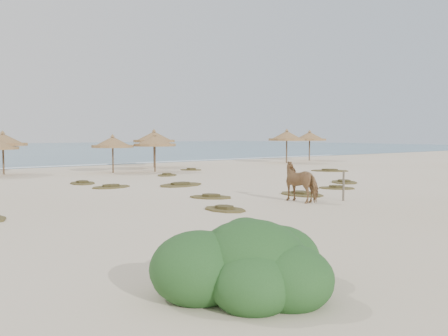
% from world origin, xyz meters
% --- Properties ---
extents(ground, '(160.00, 160.00, 0.00)m').
position_xyz_m(ground, '(0.00, 0.00, 0.00)').
color(ground, beige).
rests_on(ground, ground).
extents(foam_line, '(70.00, 0.60, 0.01)m').
position_xyz_m(foam_line, '(0.00, 26.00, 0.00)').
color(foam_line, white).
rests_on(foam_line, ground).
extents(palapa_2, '(3.79, 3.79, 2.93)m').
position_xyz_m(palapa_2, '(-5.12, 20.04, 2.27)').
color(palapa_2, brown).
rests_on(palapa_2, ground).
extents(palapa_3, '(3.25, 3.25, 2.68)m').
position_xyz_m(palapa_3, '(1.21, 16.85, 2.08)').
color(palapa_3, brown).
rests_on(palapa_3, ground).
extents(palapa_4, '(3.82, 3.82, 2.79)m').
position_xyz_m(palapa_4, '(4.01, 15.94, 2.16)').
color(palapa_4, brown).
rests_on(palapa_4, ground).
extents(palapa_5, '(4.14, 4.14, 3.09)m').
position_xyz_m(palapa_5, '(6.31, 20.03, 2.40)').
color(palapa_5, brown).
rests_on(palapa_5, ground).
extents(palapa_6, '(4.37, 4.37, 3.16)m').
position_xyz_m(palapa_6, '(18.86, 17.64, 2.45)').
color(palapa_6, brown).
rests_on(palapa_6, ground).
extents(palapa_7, '(4.19, 4.19, 3.08)m').
position_xyz_m(palapa_7, '(23.59, 19.15, 2.39)').
color(palapa_7, brown).
rests_on(palapa_7, ground).
extents(horse, '(0.98, 1.95, 1.60)m').
position_xyz_m(horse, '(0.84, -1.20, 0.80)').
color(horse, olive).
rests_on(horse, ground).
extents(fence_post_near, '(0.12, 0.12, 1.20)m').
position_xyz_m(fence_post_near, '(2.32, -2.08, 0.60)').
color(fence_post_near, '#625B49').
rests_on(fence_post_near, ground).
extents(bush, '(3.30, 2.91, 1.48)m').
position_xyz_m(bush, '(-8.36, -8.62, 0.48)').
color(bush, '#255323').
rests_on(bush, ground).
extents(scrub_2, '(2.05, 2.18, 0.16)m').
position_xyz_m(scrub_2, '(-1.39, 1.95, 0.05)').
color(scrub_2, brown).
rests_on(scrub_2, ground).
extents(scrub_3, '(3.02, 2.36, 0.16)m').
position_xyz_m(scrub_3, '(0.34, 6.95, 0.05)').
color(scrub_3, brown).
rests_on(scrub_3, ground).
extents(scrub_4, '(2.34, 2.48, 0.16)m').
position_xyz_m(scrub_4, '(8.28, 2.63, 0.05)').
color(scrub_4, brown).
rests_on(scrub_4, ground).
extents(scrub_5, '(2.99, 3.17, 0.16)m').
position_xyz_m(scrub_5, '(14.25, 8.67, 0.05)').
color(scrub_5, brown).
rests_on(scrub_5, ground).
extents(scrub_7, '(2.14, 2.17, 0.16)m').
position_xyz_m(scrub_7, '(2.97, 12.63, 0.05)').
color(scrub_7, brown).
rests_on(scrub_7, ground).
extents(scrub_9, '(1.52, 2.28, 0.16)m').
position_xyz_m(scrub_9, '(2.39, 0.28, 0.05)').
color(scrub_9, brown).
rests_on(scrub_9, ground).
extents(scrub_10, '(1.83, 1.92, 0.16)m').
position_xyz_m(scrub_10, '(6.83, 15.55, 0.05)').
color(scrub_10, brown).
rests_on(scrub_10, ground).
extents(scrub_11, '(1.30, 1.86, 0.16)m').
position_xyz_m(scrub_11, '(-3.01, -1.09, 0.05)').
color(scrub_11, brown).
rests_on(scrub_11, ground).
extents(scrub_12, '(1.97, 2.09, 0.16)m').
position_xyz_m(scrub_12, '(5.62, 0.95, 0.05)').
color(scrub_12, brown).
rests_on(scrub_12, ground).
extents(scrub_13, '(1.76, 2.26, 0.16)m').
position_xyz_m(scrub_13, '(-3.35, 11.03, 0.05)').
color(scrub_13, brown).
rests_on(scrub_13, ground).
extents(scrub_14, '(2.26, 1.64, 0.16)m').
position_xyz_m(scrub_14, '(-2.98, 8.27, 0.05)').
color(scrub_14, brown).
rests_on(scrub_14, ground).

